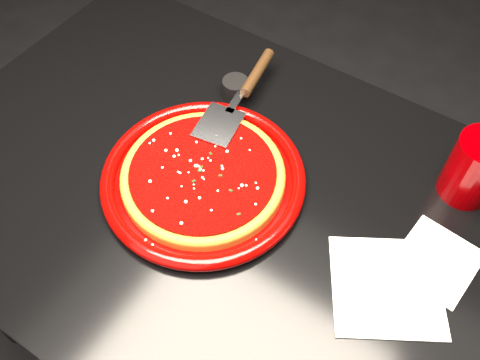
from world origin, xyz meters
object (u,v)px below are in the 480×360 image
(plate, at_px, (203,178))
(ramekin, at_px, (235,88))
(cup, at_px, (475,168))
(table, at_px, (232,284))
(pizza_server, at_px, (240,96))

(plate, relative_size, ramekin, 6.98)
(cup, bearing_deg, table, -144.86)
(table, xyz_separation_m, plate, (-0.06, -0.00, 0.39))
(plate, xyz_separation_m, ramekin, (-0.08, 0.22, 0.01))
(cup, height_order, ramekin, cup)
(cup, xyz_separation_m, ramekin, (-0.48, -0.03, -0.04))
(plate, bearing_deg, ramekin, 109.20)
(table, bearing_deg, pizza_server, 118.33)
(pizza_server, bearing_deg, ramekin, 125.92)
(table, height_order, pizza_server, pizza_server)
(pizza_server, bearing_deg, table, -71.39)
(pizza_server, bearing_deg, plate, -86.99)
(ramekin, bearing_deg, cup, 3.54)
(cup, bearing_deg, pizza_server, -171.90)
(table, bearing_deg, plate, -175.55)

